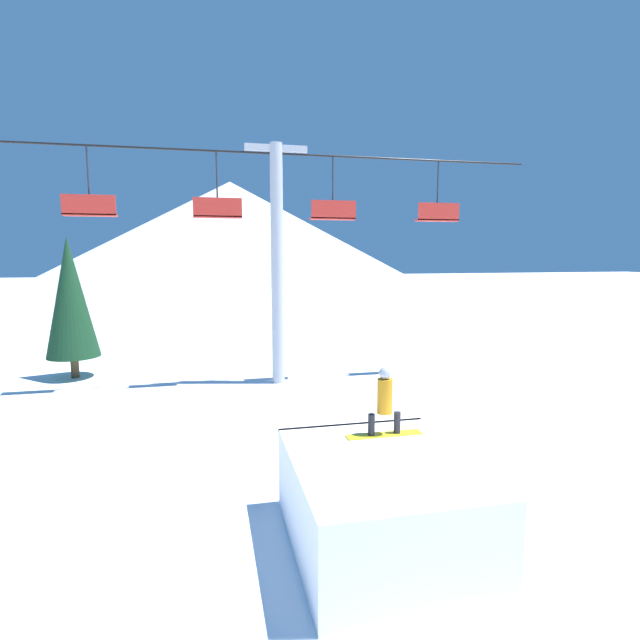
{
  "coord_description": "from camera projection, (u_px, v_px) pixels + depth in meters",
  "views": [
    {
      "loc": [
        -4.03,
        -6.94,
        5.2
      ],
      "look_at": [
        -1.15,
        5.78,
        3.44
      ],
      "focal_mm": 28.0,
      "sensor_mm": 36.0,
      "label": 1
    }
  ],
  "objects": [
    {
      "name": "mountain_ridge",
      "position": [
        231.0,
        234.0,
        81.68
      ],
      "size": [
        63.56,
        63.56,
        16.61
      ],
      "color": "silver",
      "rests_on": "ground_plane"
    },
    {
      "name": "chairlift",
      "position": [
        277.0,
        245.0,
        19.43
      ],
      "size": [
        21.07,
        0.49,
        9.35
      ],
      "color": "#B2B2B7",
      "rests_on": "ground_plane"
    },
    {
      "name": "snowboarder",
      "position": [
        385.0,
        401.0,
        9.71
      ],
      "size": [
        1.52,
        0.3,
        1.38
      ],
      "color": "yellow",
      "rests_on": "snow_ramp"
    },
    {
      "name": "pine_tree_near",
      "position": [
        70.0,
        298.0,
        20.53
      ],
      "size": [
        2.12,
        2.12,
        5.88
      ],
      "color": "#4C3823",
      "rests_on": "ground_plane"
    },
    {
      "name": "ground_plane",
      "position": [
        464.0,
        568.0,
        8.29
      ],
      "size": [
        220.0,
        220.0,
        0.0
      ],
      "primitive_type": "plane",
      "color": "white"
    },
    {
      "name": "snow_ramp",
      "position": [
        381.0,
        503.0,
        8.8
      ],
      "size": [
        3.11,
        3.75,
        1.64
      ],
      "color": "white",
      "rests_on": "ground_plane"
    }
  ]
}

